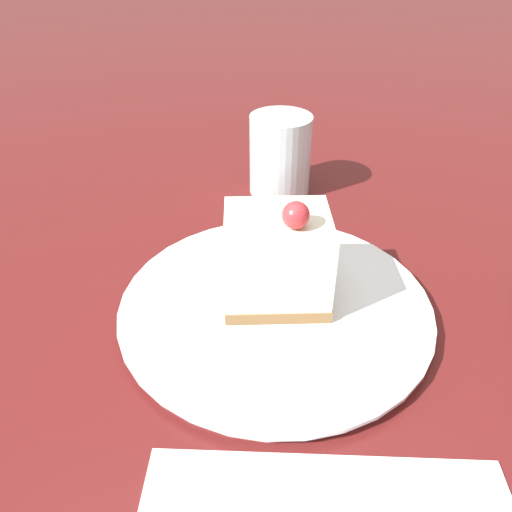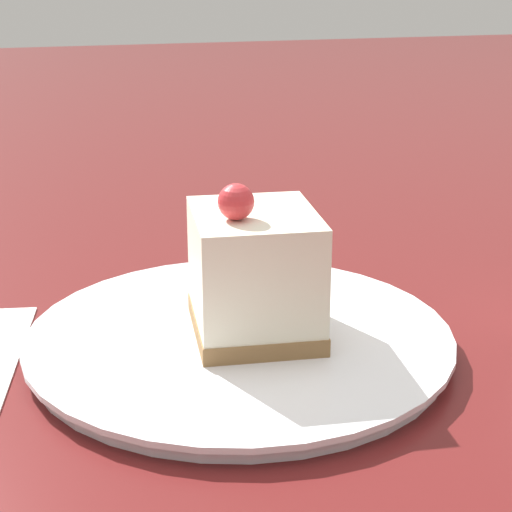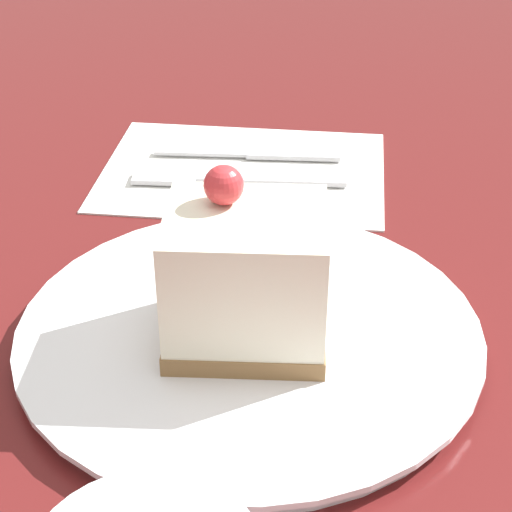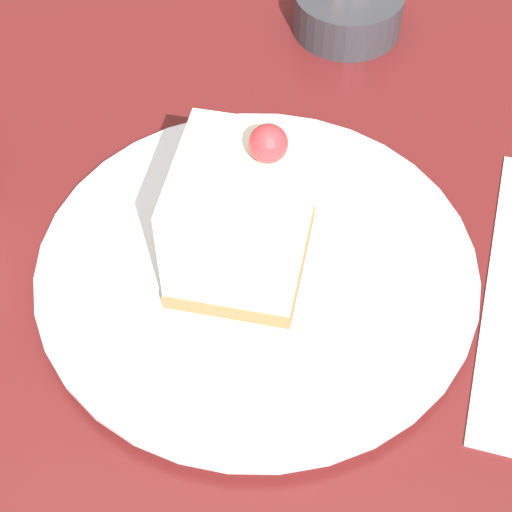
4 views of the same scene
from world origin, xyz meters
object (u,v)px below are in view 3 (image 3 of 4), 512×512
fork (223,179)px  knife (268,154)px  cake_slice (251,277)px  plate (254,333)px

fork → knife: 0.06m
cake_slice → knife: bearing=-0.1°
plate → cake_slice: bearing=167.3°
plate → cake_slice: size_ratio=2.69×
cake_slice → knife: 0.27m
plate → knife: (0.26, -0.02, -0.00)m
plate → cake_slice: 0.05m
plate → knife: size_ratio=1.74×
cake_slice → fork: (0.22, 0.01, -0.05)m
fork → knife: same height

